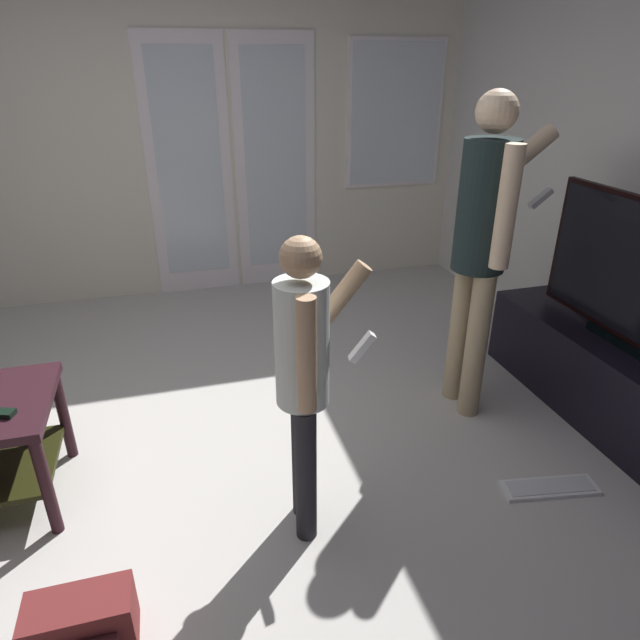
# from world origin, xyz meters

# --- Properties ---
(ground_plane) EXTENTS (5.36, 4.84, 0.02)m
(ground_plane) POSITION_xyz_m (0.00, 0.00, -0.01)
(ground_plane) COLOR #B7B3AD
(wall_back_with_doors) EXTENTS (5.36, 0.09, 2.64)m
(wall_back_with_doors) POSITION_xyz_m (0.12, 2.39, 1.28)
(wall_back_with_doors) COLOR silver
(wall_back_with_doors) RESTS_ON ground_plane
(tv_stand) EXTENTS (0.43, 1.62, 0.46)m
(tv_stand) POSITION_xyz_m (2.33, -0.18, 0.23)
(tv_stand) COLOR black
(tv_stand) RESTS_ON ground_plane
(flat_screen_tv) EXTENTS (0.08, 1.19, 0.75)m
(flat_screen_tv) POSITION_xyz_m (2.33, -0.18, 0.84)
(flat_screen_tv) COLOR black
(flat_screen_tv) RESTS_ON tv_stand
(person_adult) EXTENTS (0.65, 0.45, 1.67)m
(person_adult) POSITION_xyz_m (1.66, 0.16, 1.00)
(person_adult) COLOR tan
(person_adult) RESTS_ON ground_plane
(person_child) EXTENTS (0.43, 0.34, 1.26)m
(person_child) POSITION_xyz_m (0.58, -0.47, 0.75)
(person_child) COLOR black
(person_child) RESTS_ON ground_plane
(backpack) EXTENTS (0.34, 0.21, 0.21)m
(backpack) POSITION_xyz_m (-0.28, -0.81, 0.10)
(backpack) COLOR maroon
(backpack) RESTS_ON ground_plane
(loose_keyboard) EXTENTS (0.46, 0.20, 0.02)m
(loose_keyboard) POSITION_xyz_m (1.70, -0.59, 0.01)
(loose_keyboard) COLOR white
(loose_keyboard) RESTS_ON ground_plane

